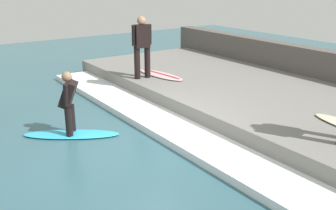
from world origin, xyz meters
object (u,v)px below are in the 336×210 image
object	(u,v)px
surfer_riding	(69,100)
surfboard_waiting_far	(160,75)
surfer_waiting_far	(142,44)
surfboard_riding	(72,134)

from	to	relation	value
surfer_riding	surfboard_waiting_far	bearing A→B (deg)	26.57
surfer_riding	surfer_waiting_far	bearing A→B (deg)	31.88
surfer_waiting_far	surfboard_waiting_far	size ratio (longest dim) A/B	0.94
surfer_riding	surfer_waiting_far	size ratio (longest dim) A/B	0.77
surfboard_riding	surfboard_waiting_far	size ratio (longest dim) A/B	1.08
surfboard_waiting_far	surfboard_riding	bearing A→B (deg)	-153.43
surfboard_riding	surfer_waiting_far	world-z (taller)	surfer_waiting_far
surfer_riding	surfboard_waiting_far	size ratio (longest dim) A/B	0.73
surfer_waiting_far	surfer_riding	bearing A→B (deg)	-148.12
surfboard_riding	surfer_riding	size ratio (longest dim) A/B	1.48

